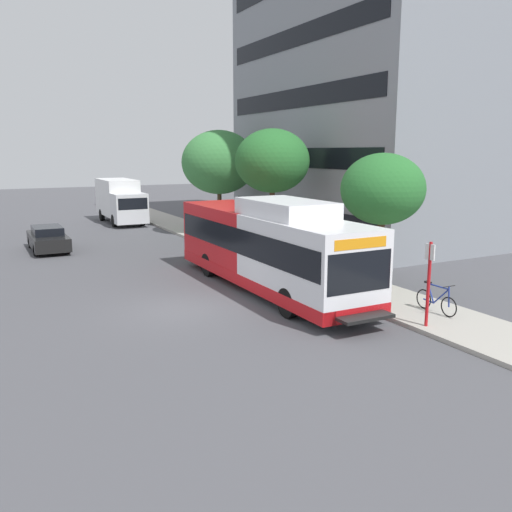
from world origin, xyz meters
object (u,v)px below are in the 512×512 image
(bicycle_parked, at_px, (436,300))
(transit_bus, at_px, (267,247))
(bus_stop_sign_pole, at_px, (429,278))
(street_tree_mid_block, at_px, (272,161))
(box_truck_background, at_px, (120,200))
(parked_car_far_lane, at_px, (48,239))
(street_tree_near_stop, at_px, (383,189))
(street_tree_far_block, at_px, (219,162))

(bicycle_parked, bearing_deg, transit_bus, 119.63)
(bus_stop_sign_pole, distance_m, bicycle_parked, 1.92)
(bus_stop_sign_pole, xyz_separation_m, street_tree_mid_block, (2.06, 13.32, 3.22))
(street_tree_mid_block, height_order, box_truck_background, street_tree_mid_block)
(transit_bus, height_order, street_tree_mid_block, street_tree_mid_block)
(transit_bus, bearing_deg, parked_car_far_lane, 116.68)
(street_tree_near_stop, bearing_deg, box_truck_background, 99.52)
(parked_car_far_lane, bearing_deg, bicycle_parked, -62.41)
(street_tree_near_stop, relative_size, street_tree_far_block, 0.79)
(street_tree_near_stop, xyz_separation_m, parked_car_far_lane, (-10.57, 14.97, -3.27))
(transit_bus, distance_m, street_tree_mid_block, 8.45)
(street_tree_near_stop, bearing_deg, street_tree_mid_block, 90.15)
(bus_stop_sign_pole, bearing_deg, bicycle_parked, 34.19)
(transit_bus, height_order, box_truck_background, transit_bus)
(bicycle_parked, bearing_deg, parked_car_far_lane, 117.59)
(bus_stop_sign_pole, height_order, street_tree_mid_block, street_tree_mid_block)
(bicycle_parked, bearing_deg, street_tree_far_block, 87.54)
(bicycle_parked, relative_size, street_tree_far_block, 0.27)
(bus_stop_sign_pole, height_order, street_tree_near_stop, street_tree_near_stop)
(bicycle_parked, distance_m, street_tree_mid_block, 13.18)
(bicycle_parked, bearing_deg, street_tree_near_stop, 78.42)
(street_tree_near_stop, distance_m, street_tree_far_block, 15.78)
(street_tree_near_stop, xyz_separation_m, box_truck_background, (-4.16, 24.80, -2.19))
(bus_stop_sign_pole, bearing_deg, transit_bus, 106.36)
(parked_car_far_lane, bearing_deg, street_tree_far_block, 4.25)
(street_tree_near_stop, height_order, box_truck_background, street_tree_near_stop)
(bicycle_parked, height_order, street_tree_mid_block, street_tree_mid_block)
(bus_stop_sign_pole, distance_m, street_tree_far_block, 20.75)
(transit_bus, distance_m, street_tree_far_block, 14.73)
(box_truck_background, bearing_deg, bus_stop_sign_pole, -85.95)
(street_tree_mid_block, bearing_deg, bus_stop_sign_pole, -98.77)
(transit_bus, bearing_deg, street_tree_near_stop, -25.58)
(bus_stop_sign_pole, distance_m, parked_car_far_lane, 21.41)
(bus_stop_sign_pole, relative_size, box_truck_background, 0.37)
(street_tree_far_block, bearing_deg, bicycle_parked, -92.46)
(street_tree_far_block, distance_m, parked_car_far_lane, 11.39)
(bicycle_parked, height_order, street_tree_far_block, street_tree_far_block)
(street_tree_near_stop, height_order, parked_car_far_lane, street_tree_near_stop)
(transit_bus, xyz_separation_m, parked_car_far_lane, (-6.56, 13.05, -1.04))
(parked_car_far_lane, bearing_deg, street_tree_near_stop, -54.79)
(transit_bus, distance_m, box_truck_background, 22.88)
(transit_bus, xyz_separation_m, bicycle_parked, (3.23, -5.69, -1.14))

